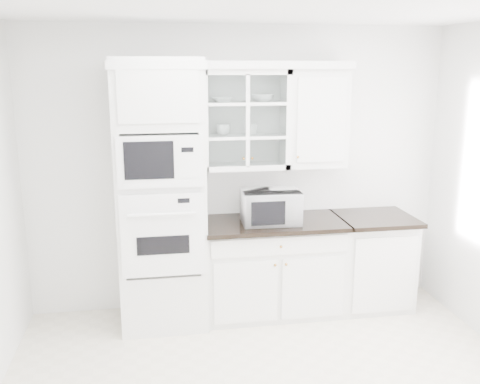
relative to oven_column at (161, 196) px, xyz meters
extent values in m
cube|color=white|center=(0.75, 0.32, 0.15)|extent=(4.00, 0.02, 2.70)
cube|color=white|center=(0.75, -1.42, 1.49)|extent=(4.00, 3.50, 0.02)
cube|color=white|center=(0.00, 0.01, 0.00)|extent=(0.76, 0.65, 2.40)
cube|color=white|center=(0.00, -0.33, -0.26)|extent=(0.70, 0.03, 0.72)
cube|color=black|center=(0.00, -0.35, -0.34)|extent=(0.44, 0.01, 0.16)
cube|color=white|center=(0.00, -0.33, 0.37)|extent=(0.70, 0.03, 0.43)
cube|color=black|center=(-0.09, -0.35, 0.39)|extent=(0.40, 0.01, 0.31)
cube|color=white|center=(1.03, 0.03, -0.76)|extent=(1.30, 0.60, 0.88)
cube|color=black|center=(1.03, 0.00, -0.30)|extent=(1.32, 0.67, 0.04)
cube|color=white|center=(2.03, 0.03, -0.76)|extent=(0.70, 0.60, 0.88)
cube|color=black|center=(2.03, 0.00, -0.30)|extent=(0.72, 0.67, 0.04)
cube|color=white|center=(0.78, 0.17, 0.65)|extent=(0.80, 0.33, 0.90)
cube|color=white|center=(0.78, 0.17, 0.50)|extent=(0.74, 0.29, 0.02)
cube|color=white|center=(0.78, 0.17, 0.80)|extent=(0.74, 0.29, 0.02)
cube|color=white|center=(1.46, 0.17, 0.65)|extent=(0.55, 0.33, 0.90)
cube|color=white|center=(0.68, 0.14, 1.14)|extent=(2.14, 0.38, 0.07)
imported|color=white|center=(0.99, -0.03, -0.13)|extent=(0.54, 0.46, 0.30)
imported|color=white|center=(0.57, 0.15, 0.83)|extent=(0.22, 0.22, 0.05)
imported|color=white|center=(0.95, 0.18, 0.84)|extent=(0.25, 0.25, 0.06)
imported|color=white|center=(0.59, 0.18, 0.56)|extent=(0.16, 0.16, 0.10)
imported|color=white|center=(0.85, 0.17, 0.56)|extent=(0.13, 0.13, 0.10)
camera|label=1|loc=(-0.06, -4.65, 1.13)|focal=40.00mm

